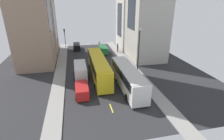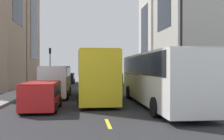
{
  "view_description": "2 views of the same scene",
  "coord_description": "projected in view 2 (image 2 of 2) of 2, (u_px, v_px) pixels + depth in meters",
  "views": [
    {
      "loc": [
        3.99,
        32.81,
        13.22
      ],
      "look_at": [
        -1.9,
        5.74,
        1.89
      ],
      "focal_mm": 28.15,
      "sensor_mm": 36.0,
      "label": 1
    },
    {
      "loc": [
        1.04,
        25.22,
        2.46
      ],
      "look_at": [
        -1.28,
        3.74,
        2.25
      ],
      "focal_mm": 41.44,
      "sensor_mm": 36.0,
      "label": 2
    }
  ],
  "objects": [
    {
      "name": "traffic_light_near_corner",
      "position": [
        50.0,
        58.0,
        41.32
      ],
      "size": [
        0.32,
        0.44,
        5.43
      ],
      "color": "black",
      "rests_on": "ground"
    },
    {
      "name": "lane_stripe_3",
      "position": [
        95.0,
        93.0,
        25.21
      ],
      "size": [
        0.16,
        2.0,
        0.01
      ],
      "primitive_type": "cube",
      "color": "yellow",
      "rests_on": "ground"
    },
    {
      "name": "lane_stripe_1",
      "position": [
        91.0,
        84.0,
        39.13
      ],
      "size": [
        0.16,
        2.0,
        0.01
      ],
      "primitive_type": "cube",
      "color": "yellow",
      "rests_on": "ground"
    },
    {
      "name": "lane_stripe_5",
      "position": [
        108.0,
        124.0,
        11.29
      ],
      "size": [
        0.16,
        2.0,
        0.01
      ],
      "primitive_type": "cube",
      "color": "yellow",
      "rests_on": "ground"
    },
    {
      "name": "car_red_0",
      "position": [
        42.0,
        94.0,
        14.94
      ],
      "size": [
        2.02,
        4.09,
        1.62
      ],
      "color": "red",
      "rests_on": "ground"
    },
    {
      "name": "sidewalk_west",
      "position": [
        166.0,
        91.0,
        25.97
      ],
      "size": [
        2.07,
        44.0,
        0.15
      ],
      "primitive_type": "cube",
      "color": "gray",
      "rests_on": "ground"
    },
    {
      "name": "building_east_0",
      "position": [
        1.0,
        28.0,
        37.4
      ],
      "size": [
        9.35,
        9.45,
        16.32
      ],
      "color": "#937760",
      "rests_on": "ground"
    },
    {
      "name": "car_green_1",
      "position": [
        114.0,
        78.0,
        36.11
      ],
      "size": [
        2.08,
        4.72,
        1.66
      ],
      "color": "#1E7238",
      "rests_on": "ground"
    },
    {
      "name": "lane_stripe_0",
      "position": [
        90.0,
        81.0,
        46.09
      ],
      "size": [
        0.16,
        2.0,
        0.01
      ],
      "primitive_type": "cube",
      "color": "yellow",
      "rests_on": "ground"
    },
    {
      "name": "lane_stripe_4",
      "position": [
        99.0,
        102.0,
        18.25
      ],
      "size": [
        0.16,
        2.0,
        0.01
      ],
      "primitive_type": "cube",
      "color": "yellow",
      "rests_on": "ground"
    },
    {
      "name": "sidewalk_east",
      "position": [
        20.0,
        93.0,
        24.45
      ],
      "size": [
        2.07,
        44.0,
        0.15
      ],
      "primitive_type": "cube",
      "color": "gray",
      "rests_on": "ground"
    },
    {
      "name": "building_west_0",
      "position": [
        165.0,
        34.0,
        40.74
      ],
      "size": [
        6.7,
        8.15,
        15.6
      ],
      "color": "beige",
      "rests_on": "ground"
    },
    {
      "name": "delivery_van_white",
      "position": [
        56.0,
        79.0,
        21.28
      ],
      "size": [
        2.25,
        5.72,
        2.58
      ],
      "color": "white",
      "rests_on": "ground"
    },
    {
      "name": "streetcar_yellow",
      "position": [
        95.0,
        72.0,
        21.46
      ],
      "size": [
        2.7,
        14.13,
        3.59
      ],
      "color": "yellow",
      "rests_on": "ground"
    },
    {
      "name": "streetlamp_near",
      "position": [
        181.0,
        31.0,
        20.31
      ],
      "size": [
        0.44,
        0.44,
        8.66
      ],
      "color": "black",
      "rests_on": "ground"
    },
    {
      "name": "pedestrian_walking_far",
      "position": [
        141.0,
        76.0,
        36.2
      ],
      "size": [
        0.39,
        0.39,
        2.22
      ],
      "rotation": [
        0.0,
        0.0,
        5.59
      ],
      "color": "maroon",
      "rests_on": "ground"
    },
    {
      "name": "ground_plane",
      "position": [
        95.0,
        93.0,
        25.21
      ],
      "size": [
        40.28,
        40.28,
        0.0
      ],
      "primitive_type": "plane",
      "color": "#28282B"
    },
    {
      "name": "city_bus_white",
      "position": [
        158.0,
        75.0,
        16.65
      ],
      "size": [
        2.8,
        12.19,
        3.35
      ],
      "color": "silver",
      "rests_on": "ground"
    },
    {
      "name": "car_black_2",
      "position": [
        68.0,
        77.0,
        40.37
      ],
      "size": [
        1.9,
        4.8,
        1.59
      ],
      "color": "black",
      "rests_on": "ground"
    },
    {
      "name": "lane_stripe_2",
      "position": [
        93.0,
        87.0,
        32.17
      ],
      "size": [
        0.16,
        2.0,
        0.01
      ],
      "primitive_type": "cube",
      "color": "yellow",
      "rests_on": "ground"
    },
    {
      "name": "pedestrian_waiting_curb",
      "position": [
        109.0,
        76.0,
        40.62
      ],
      "size": [
        0.39,
        0.39,
        2.15
      ],
      "rotation": [
        0.0,
        0.0,
        4.32
      ],
      "color": "black",
      "rests_on": "ground"
    },
    {
      "name": "pedestrian_crossing_near",
      "position": [
        141.0,
        76.0,
        37.77
      ],
      "size": [
        0.35,
        0.35,
        2.05
      ],
      "rotation": [
        0.0,
        0.0,
        5.24
      ],
      "color": "maroon",
      "rests_on": "ground"
    }
  ]
}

